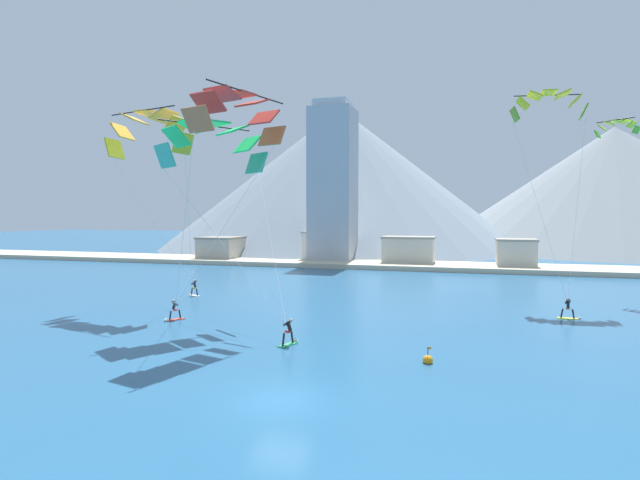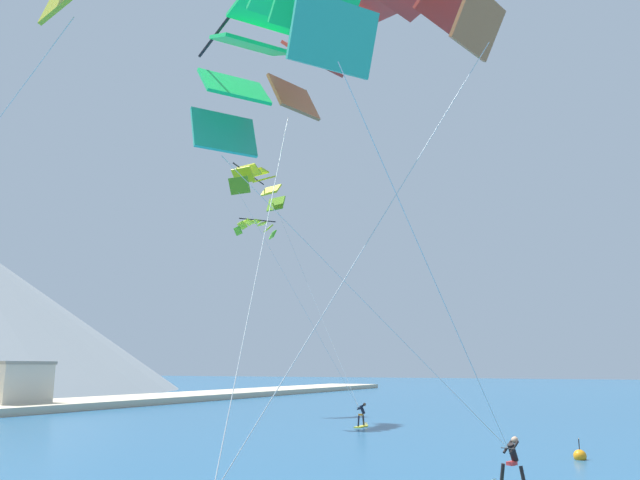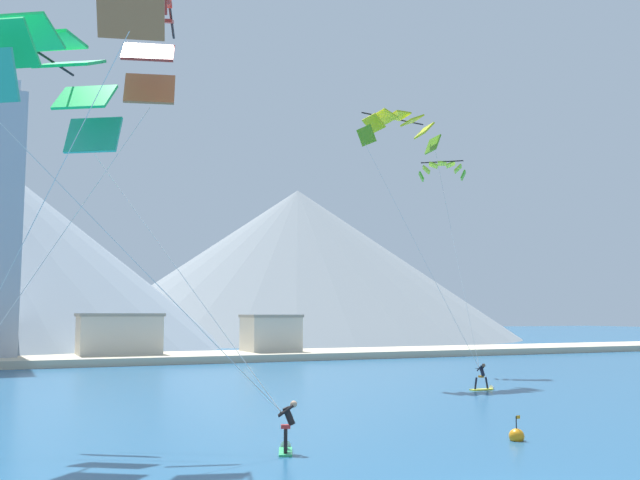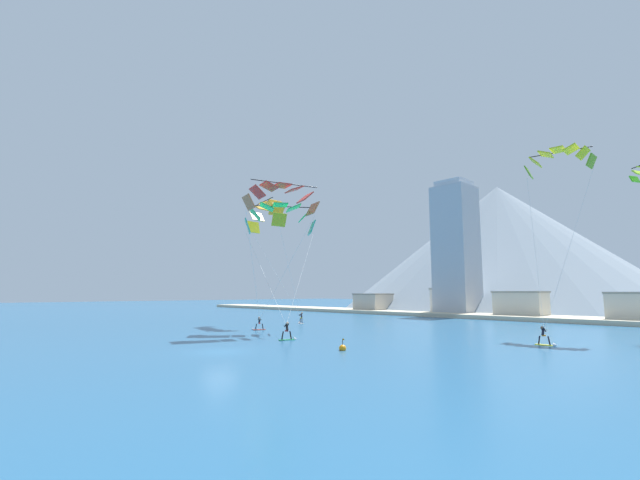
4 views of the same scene
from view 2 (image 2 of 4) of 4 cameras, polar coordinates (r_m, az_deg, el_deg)
The scene contains 8 objects.
kitesurfer_near_trail at distance 44.47m, azimuth 3.93°, elevation -16.05°, with size 1.75×0.64×1.69m.
kitesurfer_far_left at distance 23.25m, azimuth 16.78°, elevation -19.65°, with size 1.02×1.76×1.78m.
parafoil_kite_near_trail at distance 49.81m, azimuth -5.71°, elevation 5.16°, with size 6.61×9.66×18.09m.
parafoil_kite_mid_center at distance 22.21m, azimuth 4.98°, elevation 18.49°, with size 8.17×8.70×15.02m.
parafoil_kite_far_left at distance 19.91m, azimuth -4.54°, elevation 17.05°, with size 10.71×9.02×13.48m.
parafoil_kite_distant_high_outer at distance 57.29m, azimuth -5.91°, elevation 1.25°, with size 3.77×2.99×1.56m.
race_marker_buoy at distance 31.35m, azimuth 22.67°, elevation -17.76°, with size 0.56×0.56×1.02m.
shore_building_promenade_mid at distance 66.15m, azimuth -26.31°, elevation -11.87°, with size 5.54×5.02×4.53m.
Camera 2 is at (-25.20, 4.27, 4.03)m, focal length 35.00 mm.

